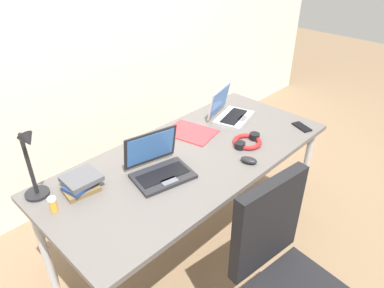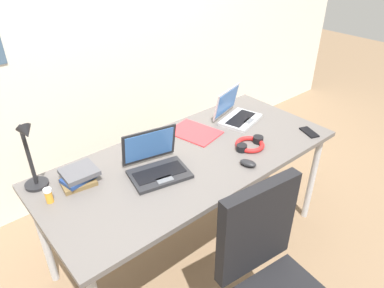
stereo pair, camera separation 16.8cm
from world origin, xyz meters
name	(u,v)px [view 1 (the left image)]	position (x,y,z in m)	size (l,w,h in m)	color
ground_plane	(192,244)	(0.00, 0.00, 0.00)	(12.00, 12.00, 0.00)	#7A6047
wall_back	(78,27)	(0.00, 1.10, 1.30)	(6.00, 0.13, 2.60)	silver
desk	(192,163)	(0.00, 0.00, 0.68)	(1.80, 0.80, 0.74)	#595451
desk_lamp	(32,165)	(-0.80, 0.28, 0.94)	(0.12, 0.18, 0.40)	black
laptop_near_lamp	(229,112)	(0.53, 0.15, 0.78)	(0.34, 0.31, 0.22)	#B7BABC
laptop_back_right	(159,167)	(-0.25, 0.00, 0.79)	(0.36, 0.32, 0.23)	#232326
computer_mouse	(249,160)	(0.17, -0.28, 0.76)	(0.06, 0.10, 0.03)	black
cell_phone	(302,127)	(0.76, -0.29, 0.74)	(0.06, 0.14, 0.01)	black
headphones	(247,141)	(0.34, -0.15, 0.76)	(0.21, 0.18, 0.04)	red
pill_bottle	(53,204)	(-0.80, 0.14, 0.78)	(0.04, 0.04, 0.08)	gold
book_stack	(81,183)	(-0.62, 0.19, 0.78)	(0.20, 0.18, 0.07)	brown
paper_folder_mid_desk	(191,132)	(0.19, 0.19, 0.74)	(0.23, 0.31, 0.01)	red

